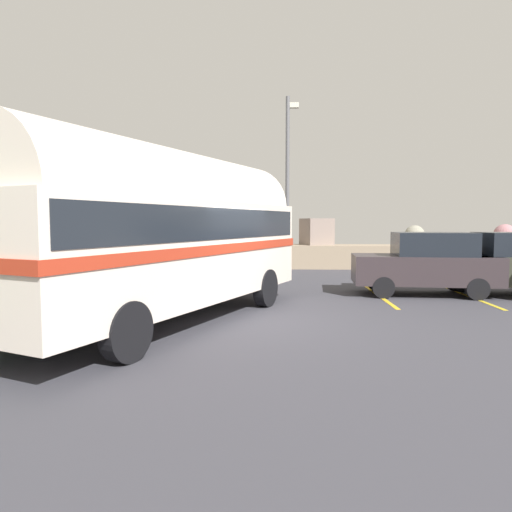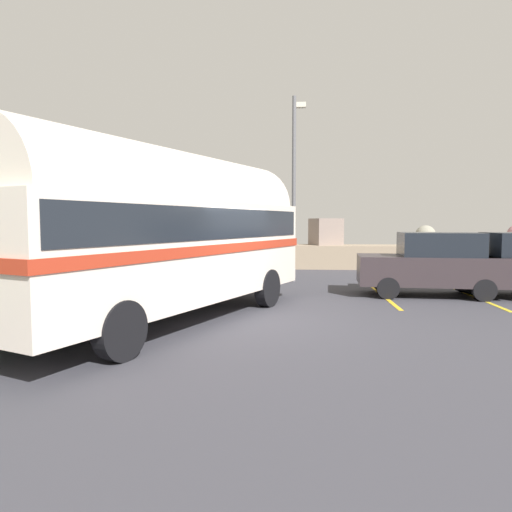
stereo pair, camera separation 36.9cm
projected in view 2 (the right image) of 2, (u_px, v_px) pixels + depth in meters
The scene contains 5 objects.
ground at pixel (241, 320), 10.21m from camera, with size 32.00×26.00×0.02m.
breakwater at pixel (266, 254), 21.92m from camera, with size 31.36×2.02×2.36m.
vintage_coach at pixel (168, 228), 9.82m from camera, with size 5.56×8.83×3.70m.
parked_car_nearest at pixel (433, 264), 13.36m from camera, with size 4.22×2.01×1.86m.
lamp_post at pixel (295, 179), 16.46m from camera, with size 0.50×1.09×6.62m.
Camera 2 is at (1.14, -10.01, 2.18)m, focal length 32.16 mm.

